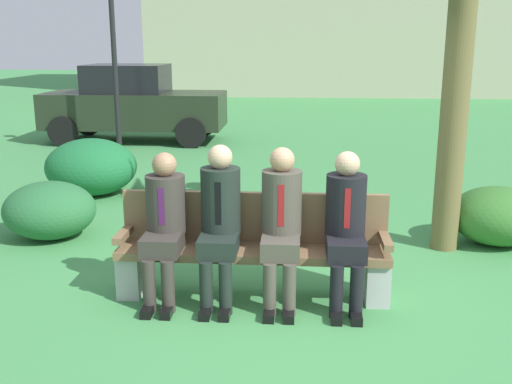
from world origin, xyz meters
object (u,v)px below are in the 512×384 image
object	(u,v)px
seated_man_centerright	(281,218)
shrub_near_bench	(50,210)
seated_man_centerleft	(220,216)
seated_man_leftmost	(164,219)
park_bench	(253,247)
shrub_mid_lawn	(498,216)
shrub_far_lawn	(91,167)
street_lamp	(113,40)
parked_car_near	(134,104)
seated_man_rightmost	(346,221)

from	to	relation	value
seated_man_centerright	shrub_near_bench	distance (m)	3.10
seated_man_centerleft	seated_man_leftmost	bearing A→B (deg)	-179.16
park_bench	shrub_mid_lawn	world-z (taller)	park_bench
seated_man_centerright	shrub_far_lawn	world-z (taller)	seated_man_centerright
seated_man_centerright	shrub_near_bench	world-z (taller)	seated_man_centerright
seated_man_leftmost	shrub_mid_lawn	size ratio (longest dim) A/B	1.24
shrub_near_bench	shrub_far_lawn	world-z (taller)	shrub_far_lawn
street_lamp	shrub_mid_lawn	bearing A→B (deg)	-40.91
seated_man_centerright	shrub_far_lawn	distance (m)	4.52
seated_man_leftmost	street_lamp	bearing A→B (deg)	109.94
street_lamp	parked_car_near	bearing A→B (deg)	93.84
parked_car_near	street_lamp	distance (m)	2.05
seated_man_rightmost	seated_man_leftmost	bearing A→B (deg)	-179.89
seated_man_leftmost	shrub_mid_lawn	xyz separation A→B (m)	(3.34, 1.68, -0.39)
parked_car_near	street_lamp	size ratio (longest dim) A/B	1.09
seated_man_centerright	parked_car_near	bearing A→B (deg)	113.24
shrub_near_bench	shrub_far_lawn	bearing A→B (deg)	95.64
park_bench	seated_man_centerright	bearing A→B (deg)	-27.11
park_bench	shrub_near_bench	world-z (taller)	park_bench
shrub_far_lawn	parked_car_near	size ratio (longest dim) A/B	0.34
park_bench	shrub_near_bench	bearing A→B (deg)	150.18
seated_man_centerright	seated_man_rightmost	xyz separation A→B (m)	(0.54, -0.00, -0.01)
shrub_mid_lawn	shrub_far_lawn	bearing A→B (deg)	160.84
seated_man_centerright	parked_car_near	world-z (taller)	parked_car_near
shrub_far_lawn	seated_man_rightmost	bearing A→B (deg)	-45.63
seated_man_centerleft	parked_car_near	xyz separation A→B (m)	(-3.00, 8.20, 0.09)
seated_man_rightmost	shrub_far_lawn	bearing A→B (deg)	134.37
seated_man_centerleft	seated_man_centerright	xyz separation A→B (m)	(0.52, -0.00, -0.01)
park_bench	shrub_far_lawn	distance (m)	4.26
seated_man_leftmost	shrub_far_lawn	distance (m)	3.97
park_bench	shrub_near_bench	xyz separation A→B (m)	(-2.43, 1.39, -0.11)
shrub_near_bench	shrub_mid_lawn	xyz separation A→B (m)	(5.01, 0.16, -0.00)
shrub_near_bench	street_lamp	xyz separation A→B (m)	(-0.74, 5.14, 1.86)
seated_man_rightmost	shrub_mid_lawn	size ratio (longest dim) A/B	1.27
shrub_mid_lawn	shrub_far_lawn	distance (m)	5.51
shrub_near_bench	shrub_far_lawn	distance (m)	1.98
seated_man_leftmost	shrub_mid_lawn	bearing A→B (deg)	26.73
shrub_near_bench	shrub_far_lawn	xyz separation A→B (m)	(-0.19, 1.97, 0.09)
seated_man_leftmost	street_lamp	xyz separation A→B (m)	(-2.42, 6.67, 1.47)
parked_car_near	seated_man_centerleft	bearing A→B (deg)	-69.91
seated_man_leftmost	parked_car_near	distance (m)	8.59
seated_man_centerleft	shrub_mid_lawn	xyz separation A→B (m)	(2.86, 1.67, -0.43)
shrub_mid_lawn	parked_car_near	xyz separation A→B (m)	(-5.86, 6.53, 0.52)
street_lamp	shrub_far_lawn	bearing A→B (deg)	-80.18
park_bench	seated_man_centerleft	distance (m)	0.44
seated_man_centerleft	seated_man_rightmost	distance (m)	1.06
seated_man_centerright	shrub_mid_lawn	distance (m)	2.91
shrub_mid_lawn	seated_man_rightmost	bearing A→B (deg)	-136.95
seated_man_rightmost	shrub_near_bench	xyz separation A→B (m)	(-3.22, 1.52, -0.41)
park_bench	shrub_mid_lawn	xyz separation A→B (m)	(2.58, 1.55, -0.12)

